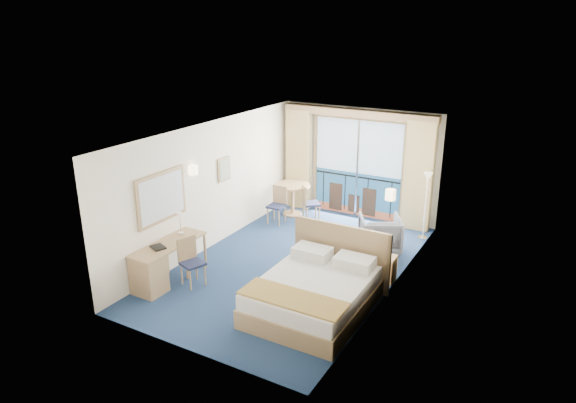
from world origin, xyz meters
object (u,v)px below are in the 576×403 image
object	(u,v)px
floor_lamp	(427,189)
desk_chair	(190,258)
desk	(153,269)
nightstand	(385,268)
bed	(315,292)
round_table	(293,192)
table_chair_a	(308,201)
armchair	(380,234)
table_chair_b	(278,202)

from	to	relation	value
floor_lamp	desk_chair	world-z (taller)	floor_lamp
desk	nightstand	bearing A→B (deg)	34.38
bed	desk	size ratio (longest dim) A/B	1.40
round_table	table_chair_a	distance (m)	0.57
nightstand	armchair	world-z (taller)	armchair
nightstand	table_chair_a	distance (m)	3.35
nightstand	armchair	distance (m)	1.32
floor_lamp	desk_chair	distance (m)	5.30
floor_lamp	table_chair_a	world-z (taller)	floor_lamp
round_table	table_chair_b	distance (m)	0.64
nightstand	table_chair_b	xyz separation A→B (m)	(-3.25, 1.57, 0.26)
armchair	floor_lamp	world-z (taller)	floor_lamp
armchair	desk	xyz separation A→B (m)	(-2.97, -3.60, 0.03)
bed	desk	distance (m)	2.96
armchair	floor_lamp	xyz separation A→B (m)	(0.62, 1.11, 0.78)
nightstand	table_chair_a	size ratio (longest dim) A/B	0.55
floor_lamp	desk	bearing A→B (deg)	-127.35
nightstand	floor_lamp	distance (m)	2.49
desk	armchair	bearing A→B (deg)	50.46
armchair	table_chair_a	xyz separation A→B (m)	(-2.12, 0.82, 0.12)
bed	nightstand	bearing A→B (deg)	66.87
desk_chair	table_chair_b	distance (m)	3.45
bed	nightstand	xyz separation A→B (m)	(0.67, 1.57, -0.09)
armchair	table_chair_b	size ratio (longest dim) A/B	0.95
bed	desk_chair	world-z (taller)	bed
armchair	nightstand	bearing A→B (deg)	85.17
bed	table_chair_b	size ratio (longest dim) A/B	2.49
desk_chair	table_chair_a	size ratio (longest dim) A/B	1.00
round_table	table_chair_b	size ratio (longest dim) A/B	0.98
nightstand	armchair	xyz separation A→B (m)	(-0.54, 1.20, 0.14)
floor_lamp	table_chair_b	bearing A→B (deg)	-167.43
nightstand	table_chair_b	bearing A→B (deg)	154.22
armchair	desk	world-z (taller)	armchair
armchair	desk	distance (m)	4.67
table_chair_b	desk	bearing A→B (deg)	-95.02
armchair	round_table	bearing A→B (deg)	-49.57
armchair	floor_lamp	size ratio (longest dim) A/B	0.55
nightstand	desk	distance (m)	4.26
armchair	round_table	xyz separation A→B (m)	(-2.65, 1.00, 0.21)
floor_lamp	table_chair_b	distance (m)	3.48
desk_chair	table_chair_b	size ratio (longest dim) A/B	1.00
round_table	desk_chair	bearing A→B (deg)	-88.49
desk	table_chair_a	xyz separation A→B (m)	(0.85, 4.42, 0.09)
bed	nightstand	distance (m)	1.71
table_chair_a	table_chair_b	distance (m)	0.74
bed	armchair	bearing A→B (deg)	87.25
bed	table_chair_b	world-z (taller)	bed
armchair	desk_chair	world-z (taller)	desk_chair
nightstand	desk_chair	xyz separation A→B (m)	(-3.09, -1.88, 0.26)
desk	table_chair_b	xyz separation A→B (m)	(0.26, 3.97, 0.09)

